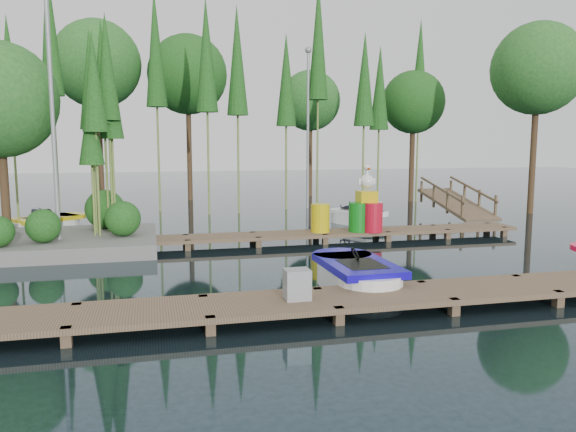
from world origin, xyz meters
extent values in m
plane|color=#1C2E35|center=(0.00, 0.00, 0.00)|extent=(90.00, 90.00, 0.00)
cube|color=brown|center=(0.00, -4.50, 0.25)|extent=(18.00, 1.50, 0.10)
cube|color=brown|center=(-4.30, -5.13, 0.05)|extent=(0.16, 0.16, 0.50)
cube|color=brown|center=(-4.30, -3.87, 0.05)|extent=(0.16, 0.16, 0.50)
cube|color=brown|center=(-2.15, -5.13, 0.05)|extent=(0.16, 0.16, 0.50)
cube|color=brown|center=(-2.15, -3.87, 0.05)|extent=(0.16, 0.16, 0.50)
cube|color=brown|center=(0.00, -5.13, 0.05)|extent=(0.16, 0.16, 0.50)
cube|color=brown|center=(0.00, -3.87, 0.05)|extent=(0.16, 0.16, 0.50)
cube|color=brown|center=(2.15, -5.13, 0.05)|extent=(0.16, 0.16, 0.50)
cube|color=brown|center=(2.15, -3.87, 0.05)|extent=(0.16, 0.16, 0.50)
cube|color=brown|center=(4.30, -5.13, 0.05)|extent=(0.16, 0.16, 0.50)
cube|color=brown|center=(4.30, -3.87, 0.05)|extent=(0.16, 0.16, 0.50)
cube|color=brown|center=(1.00, 2.50, 0.25)|extent=(15.00, 1.20, 0.10)
cube|color=brown|center=(-6.10, 2.02, 0.05)|extent=(0.16, 0.16, 0.50)
cube|color=brown|center=(-6.10, 2.98, 0.05)|extent=(0.16, 0.16, 0.50)
cube|color=brown|center=(-4.07, 2.02, 0.05)|extent=(0.16, 0.16, 0.50)
cube|color=brown|center=(-4.07, 2.98, 0.05)|extent=(0.16, 0.16, 0.50)
cube|color=brown|center=(-2.04, 2.02, 0.05)|extent=(0.16, 0.16, 0.50)
cube|color=brown|center=(-2.04, 2.98, 0.05)|extent=(0.16, 0.16, 0.50)
cube|color=brown|center=(-0.01, 2.02, 0.05)|extent=(0.16, 0.16, 0.50)
cube|color=brown|center=(-0.01, 2.98, 0.05)|extent=(0.16, 0.16, 0.50)
cube|color=brown|center=(2.01, 2.02, 0.05)|extent=(0.16, 0.16, 0.50)
cube|color=brown|center=(2.01, 2.98, 0.05)|extent=(0.16, 0.16, 0.50)
cube|color=brown|center=(4.04, 2.02, 0.05)|extent=(0.16, 0.16, 0.50)
cube|color=brown|center=(4.04, 2.98, 0.05)|extent=(0.16, 0.16, 0.50)
cube|color=brown|center=(6.07, 2.02, 0.05)|extent=(0.16, 0.16, 0.50)
cube|color=brown|center=(6.07, 2.98, 0.05)|extent=(0.16, 0.16, 0.50)
cube|color=brown|center=(8.10, 2.02, 0.05)|extent=(0.16, 0.16, 0.50)
cube|color=brown|center=(8.10, 2.98, 0.05)|extent=(0.16, 0.16, 0.50)
cube|color=slate|center=(-6.00, 3.00, 0.18)|extent=(6.20, 4.20, 0.42)
sphere|color=#20571B|center=(-5.80, 2.00, 0.84)|extent=(0.90, 0.90, 0.90)
sphere|color=#20571B|center=(-4.40, 4.20, 0.99)|extent=(1.20, 1.20, 1.20)
sphere|color=#20571B|center=(-3.80, 2.60, 0.89)|extent=(1.00, 1.00, 1.00)
cylinder|color=#422E1C|center=(-7.00, 3.40, 2.00)|extent=(0.24, 0.24, 3.60)
cylinder|color=olive|center=(-4.25, 3.56, 2.97)|extent=(0.07, 0.07, 5.93)
cone|color=#20571B|center=(-4.25, 3.56, 5.04)|extent=(0.70, 0.70, 2.97)
cylinder|color=olive|center=(-4.57, 3.40, 2.83)|extent=(0.07, 0.07, 5.66)
cone|color=#20571B|center=(-4.57, 3.40, 4.81)|extent=(0.70, 0.70, 2.83)
cylinder|color=olive|center=(-4.07, 3.59, 2.61)|extent=(0.07, 0.07, 5.22)
cone|color=#20571B|center=(-4.07, 3.59, 4.44)|extent=(0.70, 0.70, 2.61)
cylinder|color=olive|center=(-4.44, 2.78, 2.76)|extent=(0.07, 0.07, 5.53)
cone|color=#20571B|center=(-4.44, 2.78, 4.70)|extent=(0.70, 0.70, 2.76)
cylinder|color=olive|center=(-4.59, 2.90, 2.01)|extent=(0.07, 0.07, 4.01)
cone|color=#20571B|center=(-4.59, 2.90, 3.41)|extent=(0.70, 0.70, 2.01)
cylinder|color=olive|center=(-4.13, 3.45, 3.05)|extent=(0.07, 0.07, 6.11)
cone|color=#20571B|center=(-4.13, 3.45, 5.19)|extent=(0.70, 0.70, 3.05)
cylinder|color=#422E1C|center=(12.74, 6.90, 3.03)|extent=(0.26, 0.26, 6.06)
sphere|color=#2C6A27|center=(12.74, 6.90, 6.06)|extent=(3.81, 3.81, 3.81)
cylinder|color=#422E1C|center=(9.99, 12.65, 2.51)|extent=(0.26, 0.26, 5.02)
sphere|color=#20571B|center=(9.99, 12.65, 5.02)|extent=(3.16, 3.16, 3.16)
cylinder|color=#422E1C|center=(5.74, 16.70, 2.65)|extent=(0.26, 0.26, 5.31)
sphere|color=#2C6A27|center=(5.74, 16.70, 5.31)|extent=(3.34, 3.34, 3.34)
cylinder|color=#422E1C|center=(-1.00, 16.03, 3.23)|extent=(0.26, 0.26, 6.46)
sphere|color=#20571B|center=(-1.00, 16.03, 6.46)|extent=(4.06, 4.06, 4.06)
cylinder|color=#422E1C|center=(-5.41, 16.00, 3.43)|extent=(0.26, 0.26, 6.85)
sphere|color=#2C6A27|center=(-5.41, 16.00, 6.85)|extent=(4.31, 4.31, 4.31)
cylinder|color=olive|center=(-8.16, 10.23, 3.74)|extent=(0.09, 0.09, 7.48)
cone|color=#20571B|center=(-8.16, 10.23, 5.83)|extent=(0.90, 0.90, 4.11)
cylinder|color=olive|center=(-6.71, 10.82, 4.83)|extent=(0.09, 0.09, 9.66)
cone|color=#20571B|center=(-6.71, 10.82, 7.54)|extent=(0.90, 0.90, 5.31)
cylinder|color=olive|center=(-4.68, 11.83, 3.85)|extent=(0.09, 0.09, 7.69)
cone|color=#20571B|center=(-4.68, 11.83, 6.00)|extent=(0.90, 0.90, 4.23)
cylinder|color=olive|center=(-2.63, 11.48, 4.49)|extent=(0.09, 0.09, 8.99)
cone|color=#20571B|center=(-2.63, 11.48, 7.01)|extent=(0.90, 0.90, 4.94)
cylinder|color=olive|center=(-0.63, 9.87, 4.22)|extent=(0.09, 0.09, 8.44)
cone|color=#20571B|center=(-0.63, 9.87, 6.58)|extent=(0.90, 0.90, 4.64)
cylinder|color=olive|center=(0.65, 10.00, 4.11)|extent=(0.09, 0.09, 8.22)
cone|color=#20571B|center=(0.65, 10.00, 6.41)|extent=(0.90, 0.90, 4.52)
cylinder|color=olive|center=(2.96, 10.87, 3.70)|extent=(0.09, 0.09, 7.41)
cone|color=#20571B|center=(2.96, 10.87, 5.78)|extent=(0.90, 0.90, 4.07)
cylinder|color=olive|center=(4.49, 11.10, 4.89)|extent=(0.09, 0.09, 9.77)
cone|color=#20571B|center=(4.49, 11.10, 7.62)|extent=(0.90, 0.90, 5.38)
cylinder|color=olive|center=(6.24, 9.83, 3.70)|extent=(0.09, 0.09, 7.40)
cone|color=#20571B|center=(6.24, 9.83, 5.77)|extent=(0.90, 0.90, 4.07)
cylinder|color=olive|center=(7.63, 11.42, 3.57)|extent=(0.09, 0.09, 7.14)
cone|color=#20571B|center=(7.63, 11.42, 5.57)|extent=(0.90, 0.90, 3.93)
cylinder|color=olive|center=(10.17, 12.43, 4.31)|extent=(0.09, 0.09, 8.61)
cone|color=#20571B|center=(10.17, 12.43, 6.72)|extent=(0.90, 0.90, 4.74)
cylinder|color=gray|center=(-5.50, 2.50, 3.50)|extent=(0.12, 0.12, 7.00)
cylinder|color=gray|center=(4.00, 11.00, 3.50)|extent=(0.12, 0.12, 7.00)
sphere|color=gray|center=(4.00, 11.00, 7.10)|extent=(0.30, 0.30, 0.30)
cube|color=brown|center=(9.00, 6.50, 0.55)|extent=(1.50, 3.94, 0.95)
cube|color=brown|center=(8.30, 4.90, 0.59)|extent=(0.08, 0.08, 0.90)
cube|color=brown|center=(8.30, 6.00, 0.70)|extent=(0.08, 0.08, 0.90)
cube|color=brown|center=(8.30, 7.10, 0.81)|extent=(0.08, 0.08, 0.90)
cube|color=brown|center=(8.30, 8.20, 0.92)|extent=(0.08, 0.08, 0.90)
cube|color=brown|center=(8.30, 6.50, 1.15)|extent=(0.06, 3.54, 0.83)
cube|color=brown|center=(9.70, 4.90, 0.59)|extent=(0.08, 0.08, 0.90)
cube|color=brown|center=(9.70, 6.00, 0.70)|extent=(0.08, 0.08, 0.90)
cube|color=brown|center=(9.70, 7.10, 0.81)|extent=(0.08, 0.08, 0.90)
cube|color=brown|center=(9.70, 8.20, 0.92)|extent=(0.08, 0.08, 0.90)
cube|color=brown|center=(9.70, 6.50, 1.15)|extent=(0.06, 3.54, 0.83)
cube|color=white|center=(1.08, -3.16, 0.21)|extent=(1.30, 1.31, 0.59)
cylinder|color=white|center=(1.07, -2.52, 0.21)|extent=(1.30, 1.30, 0.59)
cylinder|color=white|center=(1.09, -3.81, 0.21)|extent=(1.30, 1.30, 0.59)
cube|color=#1206A9|center=(1.08, -3.16, 0.53)|extent=(1.34, 2.24, 0.15)
cylinder|color=#1206A9|center=(1.07, -2.23, 0.53)|extent=(1.32, 1.32, 0.15)
cube|color=black|center=(1.08, -3.37, 0.58)|extent=(0.81, 1.07, 0.06)
torus|color=black|center=(1.08, -3.00, 0.74)|extent=(0.16, 0.30, 0.28)
cube|color=white|center=(-6.50, 6.30, 0.19)|extent=(1.64, 1.64, 0.53)
cylinder|color=white|center=(-6.03, 6.66, 0.19)|extent=(1.63, 1.63, 0.53)
cylinder|color=white|center=(-6.97, 5.94, 0.19)|extent=(1.63, 1.63, 0.53)
cube|color=#D1B70B|center=(-6.50, 6.30, 0.49)|extent=(2.33, 2.17, 0.14)
cylinder|color=#D1B70B|center=(-5.82, 6.82, 0.49)|extent=(1.66, 1.66, 0.14)
cube|color=black|center=(-6.65, 6.18, 0.53)|extent=(1.20, 1.16, 0.06)
torus|color=black|center=(-6.38, 6.39, 0.68)|extent=(0.30, 0.28, 0.26)
imported|color=#1E1E2D|center=(-6.69, 6.15, 0.76)|extent=(0.53, 0.51, 0.95)
cube|color=white|center=(4.43, 5.76, 0.18)|extent=(1.49, 1.49, 0.50)
cylinder|color=white|center=(4.69, 5.27, 0.18)|extent=(1.48, 1.48, 0.50)
cylinder|color=white|center=(4.17, 6.25, 0.18)|extent=(1.48, 1.48, 0.50)
cube|color=white|center=(4.43, 5.76, 0.46)|extent=(1.88, 2.21, 0.13)
cylinder|color=white|center=(4.80, 5.05, 0.46)|extent=(1.51, 1.51, 0.13)
cube|color=black|center=(4.35, 5.93, 0.50)|extent=(1.02, 1.12, 0.05)
torus|color=black|center=(4.49, 5.64, 0.64)|extent=(0.24, 0.29, 0.24)
imported|color=#1E1E2D|center=(4.32, 5.97, 0.69)|extent=(0.41, 0.45, 0.82)
imported|color=#1E1E2D|center=(4.75, 5.83, 0.63)|extent=(0.31, 0.35, 0.62)
cube|color=gray|center=(-0.56, -4.50, 0.57)|extent=(0.44, 0.37, 0.54)
cylinder|color=#D1B70B|center=(2.01, 2.50, 0.73)|extent=(0.57, 0.57, 0.86)
cylinder|color=#0C7315|center=(3.17, 2.30, 0.75)|extent=(0.59, 0.59, 0.89)
cylinder|color=silver|center=(3.76, 2.60, 0.75)|extent=(0.59, 0.59, 0.89)
cylinder|color=red|center=(3.57, 2.10, 0.75)|extent=(0.59, 0.59, 0.89)
cube|color=#D1B70B|center=(3.47, 2.40, 1.37)|extent=(0.55, 0.55, 0.35)
sphere|color=white|center=(3.47, 2.40, 1.84)|extent=(0.44, 0.44, 0.44)
cylinder|color=white|center=(3.47, 2.40, 2.08)|extent=(0.10, 0.10, 0.30)
sphere|color=white|center=(3.47, 2.40, 2.25)|extent=(0.20, 0.20, 0.20)
cone|color=#FF550D|center=(3.47, 2.20, 2.23)|extent=(0.10, 0.30, 0.10)
cube|color=white|center=(3.47, 2.40, 1.84)|extent=(0.55, 0.06, 0.18)
cylinder|color=gray|center=(3.29, 2.50, 0.57)|extent=(0.09, 0.09, 0.53)
sphere|color=white|center=(3.29, 2.50, 0.92)|extent=(0.18, 0.18, 0.18)
cube|color=gray|center=(3.29, 2.50, 0.92)|extent=(0.44, 0.04, 0.04)
cone|color=#FF550D|center=(3.29, 2.39, 0.92)|extent=(0.04, 0.09, 0.04)
camera|label=1|loc=(-3.00, -13.77, 3.05)|focal=35.00mm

